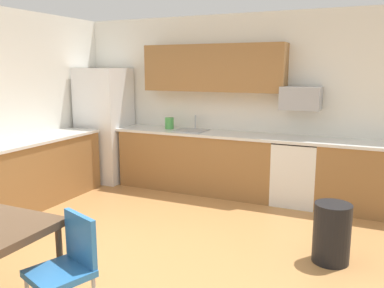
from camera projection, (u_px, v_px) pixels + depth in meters
ground_plane at (152, 256)px, 4.12m from camera, size 12.00×12.00×0.00m
wall_back at (236, 104)px, 6.25m from camera, size 5.80×0.10×2.70m
cabinet_run_back at (197, 162)px, 6.31m from camera, size 2.48×0.60×0.90m
cabinet_run_back_right at (360, 179)px, 5.34m from camera, size 1.07×0.60×0.90m
cabinet_run_left at (38, 172)px, 5.69m from camera, size 0.60×2.00×0.90m
countertop_back at (228, 135)px, 6.01m from camera, size 4.80×0.64×0.04m
countertop_left at (36, 139)px, 5.60m from camera, size 0.64×2.00×0.04m
upper_cabinets_back at (213, 68)px, 6.07m from camera, size 2.20×0.34×0.70m
refrigerator at (105, 125)px, 6.82m from camera, size 0.76×0.70×1.90m
oven_range at (296, 172)px, 5.68m from camera, size 0.60×0.60×0.91m
microwave at (301, 98)px, 5.58m from camera, size 0.54×0.36×0.32m
sink_basin at (191, 135)px, 6.27m from camera, size 0.48×0.40×0.14m
sink_faucet at (195, 123)px, 6.40m from camera, size 0.02×0.02×0.24m
chair_near_table at (68, 263)px, 2.92m from camera, size 0.51×0.51×0.85m
trash_bin at (332, 233)px, 3.96m from camera, size 0.36×0.36×0.60m
kettle at (169, 124)px, 6.45m from camera, size 0.14×0.14×0.20m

